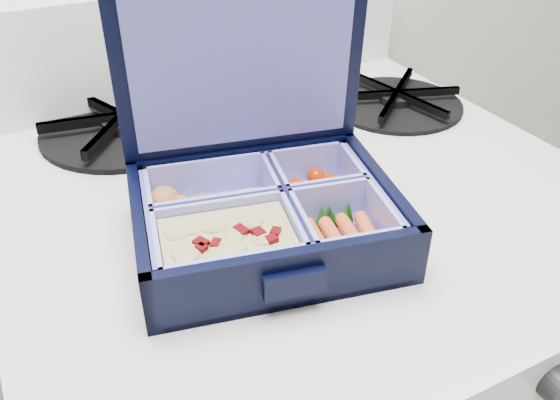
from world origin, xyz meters
TOP-DOWN VIEW (x-y plane):
  - bento_box at (0.11, 1.62)m, footprint 0.24×0.20m
  - burner_grate at (0.37, 1.79)m, footprint 0.20×0.20m
  - burner_grate_rear at (0.06, 1.87)m, footprint 0.21×0.21m
  - fork at (0.19, 1.74)m, footprint 0.12×0.18m

SIDE VIEW (x-z plane):
  - fork at x=0.19m, z-range 0.84..0.85m
  - burner_grate_rear at x=0.06m, z-range 0.84..0.86m
  - burner_grate at x=0.37m, z-range 0.84..0.86m
  - bento_box at x=0.11m, z-range 0.84..0.89m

